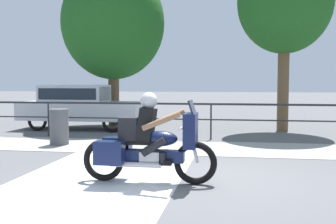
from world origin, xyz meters
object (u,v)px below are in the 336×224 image
(parked_car, at_px, (79,104))
(tree_behind_sign, at_px, (285,3))
(motorcycle, at_px, (147,143))
(tree_behind_car, at_px, (113,23))
(trash_bin, at_px, (59,127))

(parked_car, height_order, tree_behind_sign, tree_behind_sign)
(motorcycle, relative_size, parked_car, 0.53)
(parked_car, xyz_separation_m, tree_behind_sign, (7.15, 0.56, 3.48))
(tree_behind_sign, bearing_deg, tree_behind_car, 172.33)
(motorcycle, bearing_deg, parked_car, 116.02)
(trash_bin, distance_m, tree_behind_sign, 8.53)
(motorcycle, xyz_separation_m, tree_behind_car, (-3.24, 8.85, 3.26))
(parked_car, height_order, tree_behind_car, tree_behind_car)
(motorcycle, relative_size, tree_behind_car, 0.38)
(trash_bin, bearing_deg, tree_behind_sign, 33.74)
(trash_bin, height_order, tree_behind_car, tree_behind_car)
(motorcycle, xyz_separation_m, tree_behind_sign, (3.05, 8.00, 3.70))
(motorcycle, distance_m, parked_car, 8.50)
(tree_behind_car, bearing_deg, trash_bin, -90.25)
(parked_car, bearing_deg, motorcycle, -64.33)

